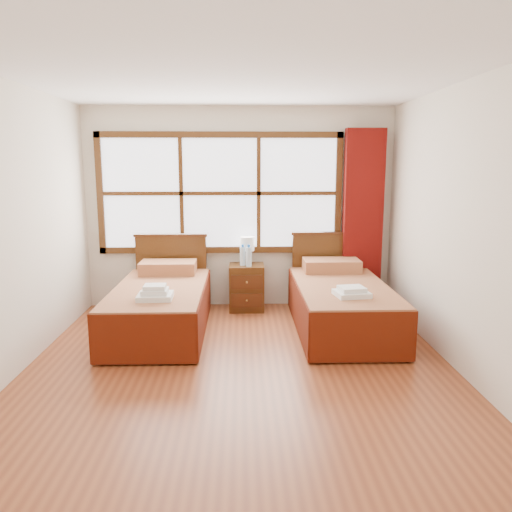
{
  "coord_description": "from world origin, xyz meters",
  "views": [
    {
      "loc": [
        0.02,
        -4.3,
        1.87
      ],
      "look_at": [
        0.17,
        0.7,
        0.95
      ],
      "focal_mm": 35.0,
      "sensor_mm": 36.0,
      "label": 1
    }
  ],
  "objects": [
    {
      "name": "floor",
      "position": [
        0.0,
        0.0,
        0.0
      ],
      "size": [
        4.5,
        4.5,
        0.0
      ],
      "primitive_type": "plane",
      "color": "brown",
      "rests_on": "ground"
    },
    {
      "name": "ceiling",
      "position": [
        0.0,
        0.0,
        2.6
      ],
      "size": [
        4.5,
        4.5,
        0.0
      ],
      "primitive_type": "plane",
      "rotation": [
        3.14,
        0.0,
        0.0
      ],
      "color": "white",
      "rests_on": "wall_back"
    },
    {
      "name": "wall_back",
      "position": [
        0.0,
        2.25,
        1.3
      ],
      "size": [
        4.0,
        0.0,
        4.0
      ],
      "primitive_type": "plane",
      "rotation": [
        1.57,
        0.0,
        0.0
      ],
      "color": "silver",
      "rests_on": "floor"
    },
    {
      "name": "wall_left",
      "position": [
        -2.0,
        0.0,
        1.3
      ],
      "size": [
        0.0,
        4.5,
        4.5
      ],
      "primitive_type": "plane",
      "rotation": [
        1.57,
        0.0,
        1.57
      ],
      "color": "silver",
      "rests_on": "floor"
    },
    {
      "name": "wall_right",
      "position": [
        2.0,
        0.0,
        1.3
      ],
      "size": [
        0.0,
        4.5,
        4.5
      ],
      "primitive_type": "plane",
      "rotation": [
        1.57,
        0.0,
        -1.57
      ],
      "color": "silver",
      "rests_on": "floor"
    },
    {
      "name": "window",
      "position": [
        -0.25,
        2.21,
        1.5
      ],
      "size": [
        3.16,
        0.06,
        1.56
      ],
      "color": "white",
      "rests_on": "wall_back"
    },
    {
      "name": "curtain",
      "position": [
        1.6,
        2.11,
        1.17
      ],
      "size": [
        0.5,
        0.16,
        2.3
      ],
      "primitive_type": "cube",
      "color": "#690E0A",
      "rests_on": "wall_back"
    },
    {
      "name": "bed_left",
      "position": [
        -0.9,
        1.2,
        0.3
      ],
      "size": [
        1.01,
        2.03,
        0.98
      ],
      "color": "#44210E",
      "rests_on": "floor"
    },
    {
      "name": "bed_right",
      "position": [
        1.16,
        1.2,
        0.31
      ],
      "size": [
        1.03,
        2.05,
        1.0
      ],
      "color": "#44210E",
      "rests_on": "floor"
    },
    {
      "name": "nightstand",
      "position": [
        0.09,
        1.99,
        0.3
      ],
      "size": [
        0.45,
        0.44,
        0.6
      ],
      "color": "#492910",
      "rests_on": "floor"
    },
    {
      "name": "towels_left",
      "position": [
        -0.86,
        0.63,
        0.58
      ],
      "size": [
        0.36,
        0.31,
        0.15
      ],
      "rotation": [
        0.0,
        0.0,
        0.03
      ],
      "color": "white",
      "rests_on": "bed_left"
    },
    {
      "name": "towels_right",
      "position": [
        1.15,
        0.64,
        0.58
      ],
      "size": [
        0.38,
        0.34,
        0.1
      ],
      "rotation": [
        0.0,
        0.0,
        0.16
      ],
      "color": "white",
      "rests_on": "bed_right"
    },
    {
      "name": "lamp",
      "position": [
        0.1,
        2.09,
        0.84
      ],
      "size": [
        0.18,
        0.18,
        0.35
      ],
      "color": "#CE8F42",
      "rests_on": "nightstand"
    },
    {
      "name": "bottle_near",
      "position": [
        0.04,
        1.96,
        0.72
      ],
      "size": [
        0.07,
        0.07,
        0.27
      ],
      "color": "silver",
      "rests_on": "nightstand"
    },
    {
      "name": "bottle_far",
      "position": [
        0.11,
        1.9,
        0.72
      ],
      "size": [
        0.07,
        0.07,
        0.28
      ],
      "color": "silver",
      "rests_on": "nightstand"
    }
  ]
}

